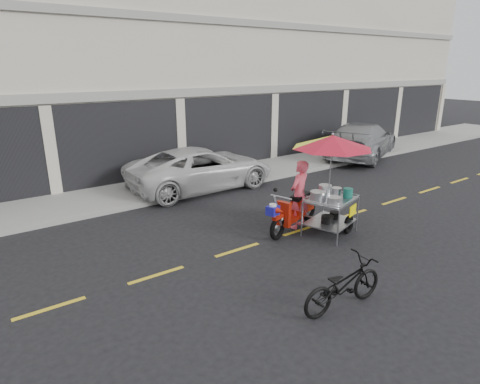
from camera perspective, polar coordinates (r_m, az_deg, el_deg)
ground at (r=10.47m, az=8.66°, el=-5.38°), size 90.00×90.00×0.00m
sidewalk at (r=14.64m, az=-6.38°, el=1.73°), size 45.00×3.00×0.15m
shophouse_block at (r=19.91m, az=-6.94°, el=17.99°), size 36.00×8.11×10.40m
centerline at (r=10.47m, az=8.66°, el=-5.36°), size 42.00×0.10×0.01m
white_pickup at (r=13.72m, az=-5.50°, el=3.40°), size 5.11×2.41×1.41m
silver_pickup at (r=19.20m, az=16.91°, el=7.08°), size 5.95×4.28×1.60m
near_bicycle at (r=7.27m, az=14.46°, el=-12.63°), size 1.77×0.72×0.91m
food_vendor_rig at (r=10.01m, az=11.23°, el=3.04°), size 2.91×2.42×2.53m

